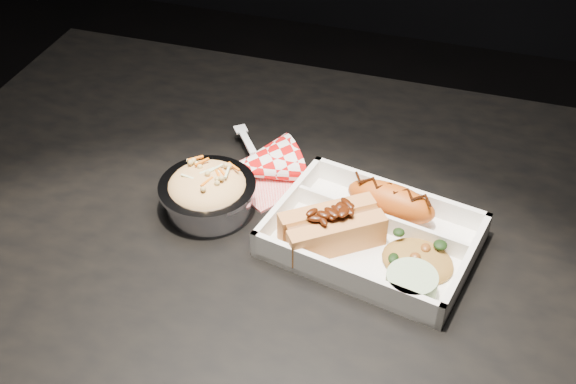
{
  "coord_description": "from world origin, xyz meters",
  "views": [
    {
      "loc": [
        0.17,
        -0.68,
        1.39
      ],
      "look_at": [
        -0.04,
        -0.01,
        0.81
      ],
      "focal_mm": 45.0,
      "sensor_mm": 36.0,
      "label": 1
    }
  ],
  "objects_px": {
    "food_tray": "(372,239)",
    "fried_pastry": "(391,201)",
    "dining_table": "(315,275)",
    "foil_coleslaw_cup": "(208,191)",
    "napkin_fork": "(259,166)",
    "hotdog": "(332,226)"
  },
  "relations": [
    {
      "from": "dining_table",
      "to": "napkin_fork",
      "type": "bearing_deg",
      "value": 142.97
    },
    {
      "from": "food_tray",
      "to": "napkin_fork",
      "type": "relative_size",
      "value": 1.72
    },
    {
      "from": "food_tray",
      "to": "napkin_fork",
      "type": "bearing_deg",
      "value": 164.97
    },
    {
      "from": "foil_coleslaw_cup",
      "to": "food_tray",
      "type": "bearing_deg",
      "value": -0.17
    },
    {
      "from": "dining_table",
      "to": "napkin_fork",
      "type": "height_order",
      "value": "napkin_fork"
    },
    {
      "from": "foil_coleslaw_cup",
      "to": "napkin_fork",
      "type": "distance_m",
      "value": 0.1
    },
    {
      "from": "fried_pastry",
      "to": "hotdog",
      "type": "bearing_deg",
      "value": -130.19
    },
    {
      "from": "hotdog",
      "to": "foil_coleslaw_cup",
      "type": "height_order",
      "value": "foil_coleslaw_cup"
    },
    {
      "from": "dining_table",
      "to": "foil_coleslaw_cup",
      "type": "relative_size",
      "value": 9.31
    },
    {
      "from": "fried_pastry",
      "to": "foil_coleslaw_cup",
      "type": "relative_size",
      "value": 0.94
    },
    {
      "from": "foil_coleslaw_cup",
      "to": "napkin_fork",
      "type": "relative_size",
      "value": 0.79
    },
    {
      "from": "food_tray",
      "to": "foil_coleslaw_cup",
      "type": "height_order",
      "value": "foil_coleslaw_cup"
    },
    {
      "from": "food_tray",
      "to": "hotdog",
      "type": "distance_m",
      "value": 0.06
    },
    {
      "from": "hotdog",
      "to": "fried_pastry",
      "type": "bearing_deg",
      "value": 13.0
    },
    {
      "from": "food_tray",
      "to": "hotdog",
      "type": "bearing_deg",
      "value": -149.23
    },
    {
      "from": "food_tray",
      "to": "fried_pastry",
      "type": "distance_m",
      "value": 0.06
    },
    {
      "from": "food_tray",
      "to": "fried_pastry",
      "type": "bearing_deg",
      "value": 90.0
    },
    {
      "from": "napkin_fork",
      "to": "fried_pastry",
      "type": "bearing_deg",
      "value": 42.04
    },
    {
      "from": "dining_table",
      "to": "food_tray",
      "type": "relative_size",
      "value": 4.27
    },
    {
      "from": "dining_table",
      "to": "fried_pastry",
      "type": "relative_size",
      "value": 9.9
    },
    {
      "from": "fried_pastry",
      "to": "foil_coleslaw_cup",
      "type": "xyz_separation_m",
      "value": [
        -0.23,
        -0.05,
        0.0
      ]
    },
    {
      "from": "dining_table",
      "to": "napkin_fork",
      "type": "distance_m",
      "value": 0.17
    }
  ]
}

